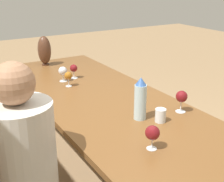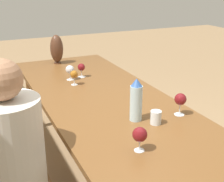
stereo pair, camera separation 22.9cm
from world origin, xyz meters
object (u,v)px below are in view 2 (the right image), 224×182
(water_bottle, at_px, (136,100))
(wine_glass_1, at_px, (81,68))
(water_tumbler, at_px, (156,117))
(wine_glass_0, at_px, (74,75))
(person_near, at_px, (15,164))
(vase, at_px, (57,49))
(wine_glass_2, at_px, (70,70))
(wine_glass_4, at_px, (140,135))
(wine_glass_5, at_px, (180,100))

(water_bottle, distance_m, wine_glass_1, 1.03)
(water_bottle, relative_size, water_tumbler, 3.26)
(wine_glass_0, relative_size, person_near, 0.10)
(water_tumbler, xyz_separation_m, wine_glass_1, (1.13, 0.11, 0.05))
(water_tumbler, bearing_deg, wine_glass_0, 14.11)
(vase, height_order, person_near, person_near)
(wine_glass_2, bearing_deg, water_tumbler, -168.29)
(wine_glass_0, bearing_deg, vase, -4.15)
(water_tumbler, bearing_deg, wine_glass_4, 133.65)
(wine_glass_4, relative_size, wine_glass_5, 0.90)
(water_tumbler, xyz_separation_m, wine_glass_0, (0.95, 0.24, 0.05))
(wine_glass_2, bearing_deg, wine_glass_5, -156.75)
(wine_glass_1, bearing_deg, vase, 7.68)
(wine_glass_0, bearing_deg, water_bottle, -170.01)
(wine_glass_0, distance_m, wine_glass_1, 0.23)
(wine_glass_0, distance_m, person_near, 1.13)
(water_tumbler, bearing_deg, vase, 6.15)
(water_tumbler, bearing_deg, water_bottle, 40.72)
(wine_glass_1, xyz_separation_m, wine_glass_5, (-1.08, -0.33, 0.02))
(wine_glass_2, bearing_deg, vase, -4.20)
(wine_glass_1, bearing_deg, wine_glass_4, 173.77)
(wine_glass_1, height_order, wine_glass_4, wine_glass_4)
(water_tumbler, relative_size, vase, 0.28)
(wine_glass_4, xyz_separation_m, wine_glass_5, (0.30, -0.48, 0.01))
(vase, bearing_deg, water_bottle, -176.64)
(wine_glass_0, distance_m, wine_glass_4, 1.19)
(water_tumbler, relative_size, wine_glass_1, 0.68)
(vase, xyz_separation_m, person_near, (-1.66, 0.70, -0.24))
(wine_glass_2, relative_size, wine_glass_4, 0.97)
(wine_glass_0, relative_size, wine_glass_5, 0.84)
(water_bottle, bearing_deg, person_near, 94.62)
(water_tumbler, distance_m, vase, 1.72)
(water_tumbler, xyz_separation_m, vase, (1.70, 0.18, 0.12))
(water_bottle, height_order, person_near, person_near)
(vase, distance_m, wine_glass_1, 0.58)
(wine_glass_0, distance_m, wine_glass_5, 1.01)
(water_bottle, relative_size, wine_glass_0, 2.22)
(water_bottle, height_order, vase, vase)
(wine_glass_0, height_order, wine_glass_5, wine_glass_5)
(wine_glass_1, distance_m, wine_glass_5, 1.13)
(water_bottle, height_order, wine_glass_5, water_bottle)
(vase, distance_m, wine_glass_4, 1.95)
(wine_glass_5, bearing_deg, wine_glass_2, 23.25)
(water_tumbler, relative_size, wine_glass_5, 0.57)
(wine_glass_4, bearing_deg, water_tumbler, -46.35)
(wine_glass_2, bearing_deg, person_near, 148.25)
(wine_glass_0, bearing_deg, wine_glass_2, -3.97)
(wine_glass_0, relative_size, wine_glass_4, 0.93)
(water_bottle, height_order, wine_glass_2, water_bottle)
(vase, relative_size, wine_glass_4, 2.23)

